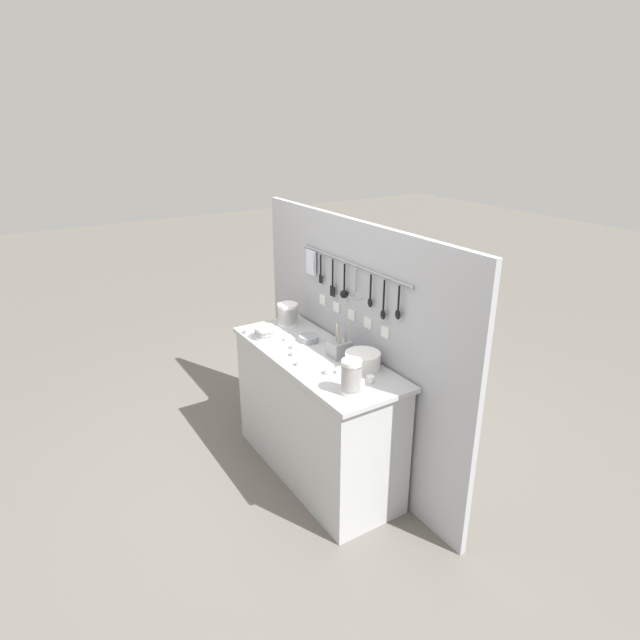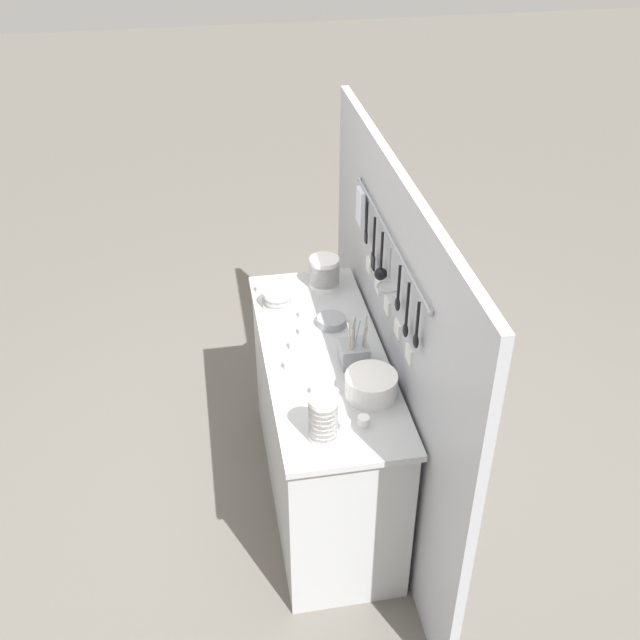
# 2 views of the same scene
# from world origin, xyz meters

# --- Properties ---
(ground_plane) EXTENTS (20.00, 20.00, 0.00)m
(ground_plane) POSITION_xyz_m (0.00, 0.00, 0.00)
(ground_plane) COLOR #666059
(counter) EXTENTS (1.41, 0.54, 0.90)m
(counter) POSITION_xyz_m (0.00, 0.00, 0.45)
(counter) COLOR #B7BABC
(counter) RESTS_ON ground
(back_wall) EXTENTS (2.21, 0.11, 1.74)m
(back_wall) POSITION_xyz_m (-0.00, 0.30, 0.87)
(back_wall) COLOR #A8AAB2
(back_wall) RESTS_ON ground
(bowl_stack_nested_right) EXTENTS (0.14, 0.14, 0.09)m
(bowl_stack_nested_right) POSITION_xyz_m (-0.41, -0.16, 0.94)
(bowl_stack_nested_right) COLOR white
(bowl_stack_nested_right) RESTS_ON counter
(bowl_stack_wide_centre) EXTENTS (0.15, 0.15, 0.16)m
(bowl_stack_wide_centre) POSITION_xyz_m (-0.55, 0.10, 0.98)
(bowl_stack_wide_centre) COLOR white
(bowl_stack_wide_centre) RESTS_ON counter
(bowl_stack_back_corner) EXTENTS (0.11, 0.11, 0.20)m
(bowl_stack_back_corner) POSITION_xyz_m (0.54, -0.10, 1.00)
(bowl_stack_back_corner) COLOR white
(bowl_stack_back_corner) RESTS_ON counter
(plate_stack) EXTENTS (0.22, 0.22, 0.10)m
(plate_stack) POSITION_xyz_m (0.32, 0.14, 0.95)
(plate_stack) COLOR white
(plate_stack) RESTS_ON counter
(steel_mixing_bowl) EXTENTS (0.14, 0.14, 0.04)m
(steel_mixing_bowl) POSITION_xyz_m (-0.21, 0.07, 0.92)
(steel_mixing_bowl) COLOR #93969E
(steel_mixing_bowl) RESTS_ON counter
(cutlery_caddy) EXTENTS (0.12, 0.12, 0.25)m
(cutlery_caddy) POSITION_xyz_m (0.10, 0.12, 0.95)
(cutlery_caddy) COLOR #93969E
(cutlery_caddy) RESTS_ON counter
(cup_back_right) EXTENTS (0.05, 0.05, 0.04)m
(cup_back_right) POSITION_xyz_m (0.28, -0.08, 0.92)
(cup_back_right) COLOR white
(cup_back_right) RESTS_ON counter
(cup_beside_plates) EXTENTS (0.05, 0.05, 0.04)m
(cup_beside_plates) POSITION_xyz_m (-0.15, -0.07, 0.92)
(cup_beside_plates) COLOR white
(cup_beside_plates) RESTS_ON counter
(cup_by_caddy) EXTENTS (0.05, 0.05, 0.04)m
(cup_by_caddy) POSITION_xyz_m (-0.56, -0.22, 0.92)
(cup_by_caddy) COLOR white
(cup_by_caddy) RESTS_ON counter
(cup_mid_row) EXTENTS (0.05, 0.05, 0.04)m
(cup_mid_row) POSITION_xyz_m (0.31, -0.02, 0.92)
(cup_mid_row) COLOR white
(cup_mid_row) RESTS_ON counter
(cup_centre) EXTENTS (0.05, 0.05, 0.04)m
(cup_centre) POSITION_xyz_m (-0.05, -0.13, 0.92)
(cup_centre) COLOR white
(cup_centre) RESTS_ON counter
(cup_edge_near) EXTENTS (0.05, 0.05, 0.04)m
(cup_edge_near) POSITION_xyz_m (-0.29, -0.04, 0.92)
(cup_edge_near) COLOR white
(cup_edge_near) RESTS_ON counter
(cup_front_right) EXTENTS (0.05, 0.05, 0.04)m
(cup_front_right) POSITION_xyz_m (0.50, -0.01, 0.92)
(cup_front_right) COLOR white
(cup_front_right) RESTS_ON counter
(cup_edge_far) EXTENTS (0.05, 0.05, 0.04)m
(cup_edge_far) POSITION_xyz_m (0.49, 0.07, 0.92)
(cup_edge_far) COLOR white
(cup_edge_far) RESTS_ON counter
(cup_back_left) EXTENTS (0.05, 0.05, 0.04)m
(cup_back_left) POSITION_xyz_m (0.09, -0.17, 0.92)
(cup_back_left) COLOR white
(cup_back_left) RESTS_ON counter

